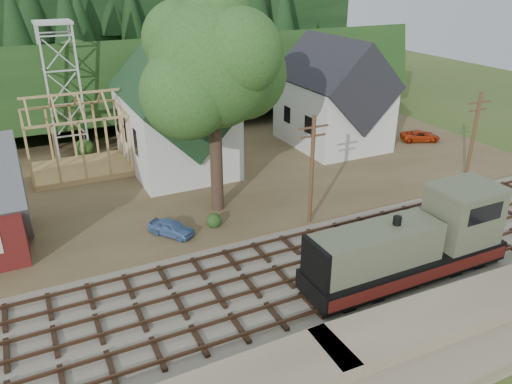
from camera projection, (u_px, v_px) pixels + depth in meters
name	position (u px, v px, depth m)	size (l,w,h in m)	color
ground	(252.00, 289.00, 28.26)	(140.00, 140.00, 0.00)	#384C1E
railroad_bed	(252.00, 288.00, 28.23)	(64.00, 11.00, 0.16)	#726B5B
village_flat	(162.00, 178.00, 42.95)	(64.00, 26.00, 0.30)	brown
hillside	(108.00, 113.00, 62.69)	(70.00, 28.00, 8.00)	#1E3F19
ridge	(87.00, 88.00, 75.81)	(80.00, 20.00, 12.00)	black
church	(174.00, 113.00, 43.07)	(8.40, 15.17, 13.00)	silver
farmhouse	(333.00, 99.00, 49.04)	(8.40, 10.80, 10.60)	silver
timber_frame	(77.00, 140.00, 42.56)	(8.20, 6.20, 6.99)	tan
lattice_tower	(56.00, 49.00, 44.70)	(3.20, 3.20, 12.12)	silver
big_tree	(215.00, 74.00, 33.20)	(10.90, 8.40, 14.70)	#38281E
telegraph_pole_near	(312.00, 169.00, 33.58)	(2.20, 0.28, 8.00)	#4C331E
telegraph_pole_far	(473.00, 139.00, 39.58)	(2.20, 0.28, 8.00)	#4C331E
locomotive	(414.00, 245.00, 28.45)	(12.61, 3.15, 5.03)	black
car_blue	(171.00, 228.00, 33.20)	(1.29, 3.20, 1.09)	#5278B0
car_red	(420.00, 136.00, 51.35)	(1.82, 3.95, 1.10)	#B7320E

